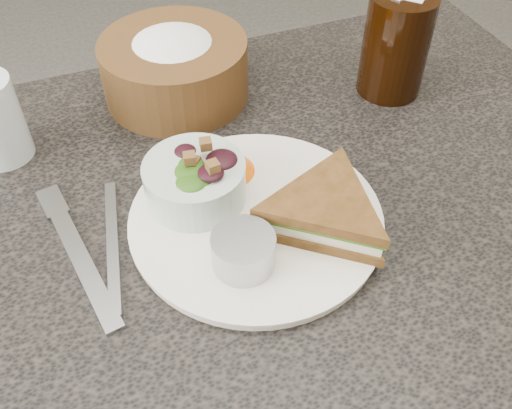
{
  "coord_description": "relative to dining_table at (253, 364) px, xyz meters",
  "views": [
    {
      "loc": [
        -0.16,
        -0.43,
        1.23
      ],
      "look_at": [
        -0.0,
        -0.03,
        0.78
      ],
      "focal_mm": 40.0,
      "sensor_mm": 36.0,
      "label": 1
    }
  ],
  "objects": [
    {
      "name": "salad_bowl",
      "position": [
        -0.06,
        0.03,
        0.42
      ],
      "size": [
        0.12,
        0.12,
        0.07
      ],
      "primitive_type": null,
      "rotation": [
        0.0,
        0.0,
        -0.05
      ],
      "color": "#AAC1B8",
      "rests_on": "dinner_plate"
    },
    {
      "name": "fork",
      "position": [
        -0.2,
        -0.01,
        0.38
      ],
      "size": [
        0.05,
        0.2,
        0.01
      ],
      "primitive_type": "cube",
      "rotation": [
        0.0,
        0.0,
        0.17
      ],
      "color": "gray",
      "rests_on": "dining_table"
    },
    {
      "name": "dressing_ramekin",
      "position": [
        -0.04,
        -0.08,
        0.41
      ],
      "size": [
        0.09,
        0.09,
        0.04
      ],
      "primitive_type": "cylinder",
      "rotation": [
        0.0,
        0.0,
        0.41
      ],
      "color": "#A6A7A8",
      "rests_on": "dinner_plate"
    },
    {
      "name": "bread_basket",
      "position": [
        -0.02,
        0.24,
        0.43
      ],
      "size": [
        0.22,
        0.22,
        0.11
      ],
      "primitive_type": null,
      "rotation": [
        0.0,
        0.0,
        0.08
      ],
      "color": "#4C341A",
      "rests_on": "dining_table"
    },
    {
      "name": "orange_wedge",
      "position": [
        -0.01,
        0.05,
        0.4
      ],
      "size": [
        0.09,
        0.09,
        0.03
      ],
      "primitive_type": "cone",
      "rotation": [
        0.0,
        0.0,
        0.96
      ],
      "color": "#F35C05",
      "rests_on": "dinner_plate"
    },
    {
      "name": "sandwich",
      "position": [
        0.06,
        -0.07,
        0.41
      ],
      "size": [
        0.23,
        0.23,
        0.04
      ],
      "primitive_type": null,
      "rotation": [
        0.0,
        0.0,
        -0.66
      ],
      "color": "brown",
      "rests_on": "dinner_plate"
    },
    {
      "name": "cola_glass",
      "position": [
        0.26,
        0.15,
        0.45
      ],
      "size": [
        0.1,
        0.1,
        0.15
      ],
      "primitive_type": null,
      "rotation": [
        0.0,
        0.0,
        0.13
      ],
      "color": "black",
      "rests_on": "dining_table"
    },
    {
      "name": "dinner_plate",
      "position": [
        -0.0,
        -0.03,
        0.38
      ],
      "size": [
        0.28,
        0.28,
        0.01
      ],
      "primitive_type": "cylinder",
      "color": "silver",
      "rests_on": "dining_table"
    },
    {
      "name": "knife",
      "position": [
        -0.16,
        -0.0,
        0.38
      ],
      "size": [
        0.04,
        0.19,
        0.0
      ],
      "primitive_type": "cube",
      "rotation": [
        0.0,
        0.0,
        -0.16
      ],
      "color": "#8E9399",
      "rests_on": "dining_table"
    },
    {
      "name": "dining_table",
      "position": [
        0.0,
        0.0,
        0.0
      ],
      "size": [
        1.0,
        0.7,
        0.75
      ],
      "primitive_type": "cube",
      "color": "black",
      "rests_on": "floor"
    }
  ]
}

